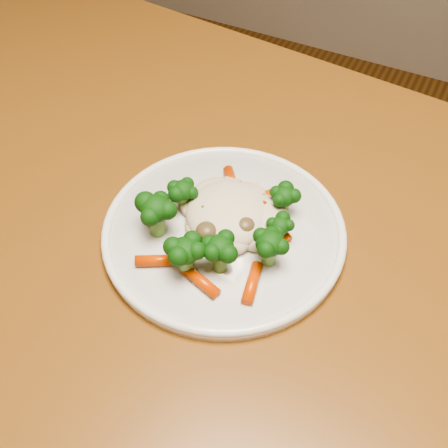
% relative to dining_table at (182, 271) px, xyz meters
% --- Properties ---
extents(dining_table, '(1.19, 0.86, 0.75)m').
position_rel_dining_table_xyz_m(dining_table, '(0.00, 0.00, 0.00)').
color(dining_table, brown).
rests_on(dining_table, ground).
extents(plate, '(0.26, 0.26, 0.01)m').
position_rel_dining_table_xyz_m(plate, '(0.06, -0.00, 0.11)').
color(plate, white).
rests_on(plate, dining_table).
extents(meal, '(0.17, 0.18, 0.05)m').
position_rel_dining_table_xyz_m(meal, '(0.06, -0.01, 0.14)').
color(meal, beige).
rests_on(meal, plate).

